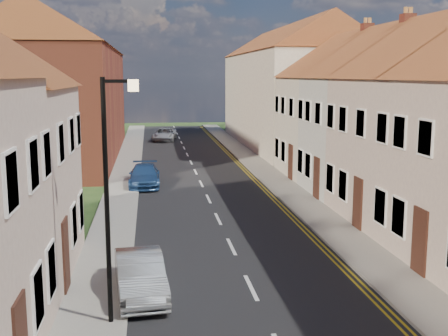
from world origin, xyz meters
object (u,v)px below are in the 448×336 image
car_mid (140,275)px  car_far (145,176)px  car_distant (164,134)px  lamppost (110,186)px

car_mid → car_far: size_ratio=0.89×
car_mid → car_far: bearing=84.2°
car_far → car_distant: (1.70, 22.00, -0.00)m
lamppost → car_far: 18.04m
car_mid → car_distant: (1.70, 37.93, -0.01)m
car_far → car_mid: bearing=-89.2°
car_mid → car_far: (0.00, 15.93, -0.01)m
lamppost → car_distant: bearing=86.7°
car_mid → lamppost: bearing=-114.0°
lamppost → car_mid: 3.53m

